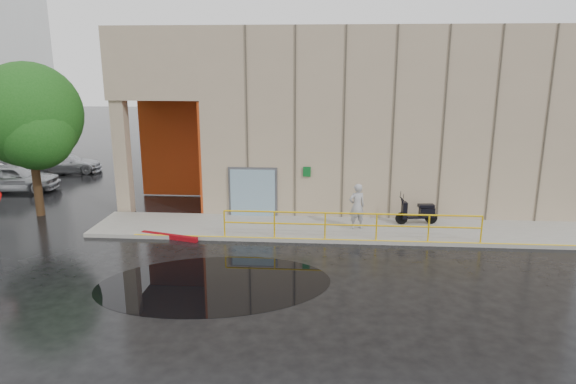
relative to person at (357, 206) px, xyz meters
name	(u,v)px	position (x,y,z in m)	size (l,w,h in m)	color
ground	(221,273)	(-4.53, -4.42, -1.07)	(120.00, 120.00, 0.00)	black
sidewalk	(342,229)	(-0.53, 0.08, -0.99)	(20.00, 3.00, 0.15)	gray
building	(363,110)	(0.57, 6.56, 3.14)	(20.00, 10.17, 8.00)	tan
guardrail	(351,226)	(-0.28, -1.27, -0.39)	(9.56, 0.06, 1.03)	#E5B50C
person	(357,206)	(0.00, 0.00, 0.00)	(0.67, 0.44, 1.83)	#9D9EA2
scooter	(418,206)	(2.50, 0.78, -0.16)	(1.74, 0.75, 1.32)	black
red_curb	(169,236)	(-7.18, -1.32, -0.98)	(2.40, 0.18, 0.18)	maroon
puddle	(214,284)	(-4.58, -5.24, -1.06)	(7.17, 4.41, 0.01)	black
car_a	(16,177)	(-17.33, 5.36, -0.34)	(1.71, 4.26, 1.45)	#B7B9BF
car_c	(66,163)	(-16.95, 9.86, -0.47)	(1.68, 4.14, 1.20)	silver
tree_near	(30,120)	(-13.62, 1.15, 3.16)	(4.42, 4.42, 6.62)	black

